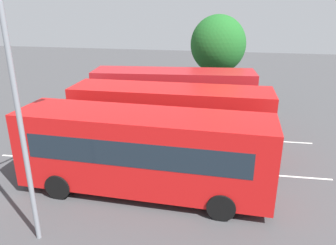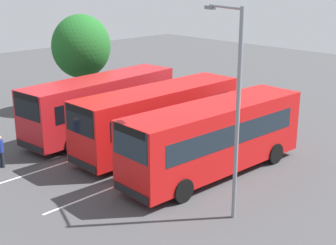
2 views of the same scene
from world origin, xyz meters
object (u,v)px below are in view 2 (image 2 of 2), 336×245
Objects in this scene: bus_far_left at (101,104)px; bus_center_right at (215,136)px; street_lamp at (235,101)px; pedestrian at (0,149)px; depot_tree at (81,47)px; bus_center_left at (159,117)px.

bus_far_left is 1.01× the size of bus_center_right.
bus_center_right is (-0.23, 8.54, 0.00)m from bus_far_left.
pedestrian is at bearing 40.94° from street_lamp.
bus_far_left is at bearing -25.26° from pedestrian.
street_lamp is 17.82m from depot_tree.
depot_tree is at bearing -97.28° from bus_center_right.
bus_center_right is at bearing 85.03° from bus_center_left.
bus_center_left is 1.53× the size of depot_tree.
bus_center_right is 10.47m from pedestrian.
bus_far_left is 6.80m from pedestrian.
depot_tree is at bearing 2.32° from pedestrian.
bus_center_right is 1.25× the size of street_lamp.
bus_center_right is (0.34, 4.21, 0.00)m from bus_center_left.
bus_center_right is at bearing 80.81° from depot_tree.
bus_center_left is at bearing 92.21° from bus_far_left.
depot_tree is at bearing 3.65° from street_lamp.
street_lamp is 1.23× the size of depot_tree.
bus_center_right is 1.54× the size of depot_tree.
depot_tree is (-2.49, -5.43, 2.53)m from bus_far_left.
bus_center_right is at bearing 86.20° from bus_far_left.
bus_center_left is 0.99× the size of bus_center_right.
street_lamp reaches higher than depot_tree.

